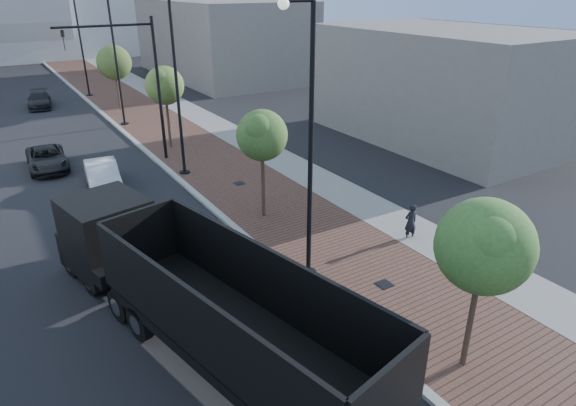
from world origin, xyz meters
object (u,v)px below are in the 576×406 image
dump_truck (159,277)px  dark_car_mid (47,159)px  pedestrian (411,222)px  white_sedan (103,176)px

dump_truck → dark_car_mid: (-1.02, 16.50, -0.83)m
dark_car_mid → pedestrian: pedestrian is taller
white_sedan → dark_car_mid: size_ratio=0.99×
white_sedan → dark_car_mid: 5.14m
white_sedan → dump_truck: bearing=-88.0°
pedestrian → white_sedan: bearing=-44.2°
white_sedan → dark_car_mid: bearing=119.0°
dark_car_mid → pedestrian: (11.20, -16.91, 0.18)m
dump_truck → dark_car_mid: size_ratio=3.14×
dump_truck → white_sedan: dump_truck is taller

